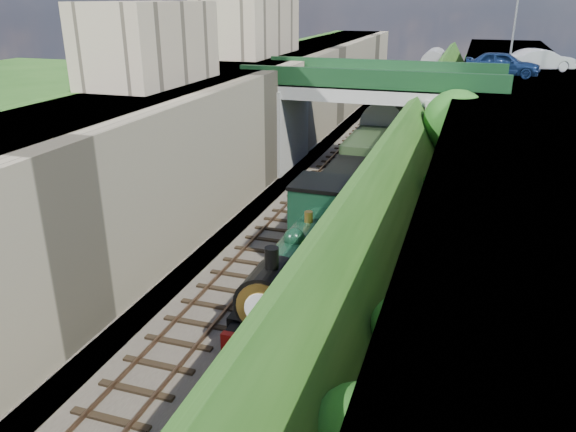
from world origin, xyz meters
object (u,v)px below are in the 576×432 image
object	(u,v)px
tree	(458,125)
locomotive	(307,257)
car_blue	(502,64)
tender	(348,202)
lamppost	(515,24)
car_silver	(540,60)
road_bridge	(380,115)

from	to	relation	value
tree	locomotive	distance (m)	14.24
tree	car_blue	xyz separation A→B (m)	(2.22, 8.92, 2.42)
tender	tree	bearing A→B (deg)	50.84
lamppost	car_silver	world-z (taller)	lamppost
tree	lamppost	distance (m)	11.15
road_bridge	car_blue	bearing A→B (deg)	32.59
road_bridge	car_blue	size ratio (longest dim) A/B	3.36
tree	lamppost	world-z (taller)	lamppost
lamppost	car_blue	world-z (taller)	lamppost
tender	car_blue	bearing A→B (deg)	64.76
road_bridge	lamppost	world-z (taller)	lamppost
lamppost	tender	bearing A→B (deg)	-115.70
car_blue	tender	bearing A→B (deg)	159.51
car_silver	lamppost	bearing A→B (deg)	120.45
car_silver	locomotive	bearing A→B (deg)	134.36
tree	car_blue	bearing A→B (deg)	76.03
lamppost	car_blue	xyz separation A→B (m)	(-0.49, -0.71, -2.50)
tree	lamppost	size ratio (longest dim) A/B	1.10
tree	tender	distance (m)	8.06
locomotive	tender	bearing A→B (deg)	90.00
car_silver	road_bridge	bearing A→B (deg)	105.42
road_bridge	locomotive	bearing A→B (deg)	-89.16
road_bridge	car_silver	world-z (taller)	car_silver
road_bridge	tender	bearing A→B (deg)	-88.55
road_bridge	lamppost	bearing A→B (deg)	34.66
road_bridge	tree	xyz separation A→B (m)	(4.97, -4.33, 0.57)
road_bridge	lamppost	distance (m)	10.83
road_bridge	locomotive	size ratio (longest dim) A/B	1.56
road_bridge	car_silver	bearing A→B (deg)	40.80
tender	locomotive	bearing A→B (deg)	-90.00
road_bridge	tree	world-z (taller)	road_bridge
car_blue	car_silver	bearing A→B (deg)	-29.46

